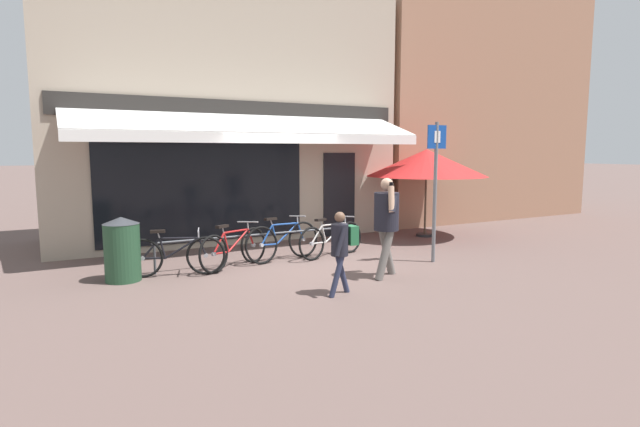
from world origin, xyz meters
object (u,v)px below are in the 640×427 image
at_px(pedestrian_child, 341,243).
at_px(litter_bin, 122,249).
at_px(cafe_parasol, 426,163).
at_px(bicycle_red, 234,248).
at_px(bicycle_blue, 283,241).
at_px(parking_sign, 435,178).
at_px(bicycle_black, 174,255).
at_px(pedestrian_adult, 386,217).
at_px(bicycle_silver, 331,239).

height_order(pedestrian_child, litter_bin, pedestrian_child).
xyz_separation_m(litter_bin, cafe_parasol, (7.31, 1.09, 1.31)).
bearing_deg(cafe_parasol, bicycle_red, -168.88).
xyz_separation_m(bicycle_blue, cafe_parasol, (4.33, 0.90, 1.46)).
bearing_deg(litter_bin, parking_sign, -13.53).
distance_m(bicycle_black, parking_sign, 5.00).
bearing_deg(bicycle_blue, parking_sign, -42.48).
bearing_deg(bicycle_black, bicycle_blue, 22.68).
bearing_deg(cafe_parasol, pedestrian_adult, -138.52).
bearing_deg(bicycle_black, cafe_parasol, 25.90).
bearing_deg(bicycle_black, bicycle_silver, 18.03).
relative_size(bicycle_red, parking_sign, 0.59).
distance_m(bicycle_silver, pedestrian_child, 2.76).
bearing_deg(pedestrian_child, litter_bin, -39.40).
bearing_deg(parking_sign, bicycle_silver, 137.63).
xyz_separation_m(bicycle_blue, pedestrian_adult, (1.02, -2.03, 0.64)).
bearing_deg(bicycle_red, bicycle_blue, -19.17).
relative_size(litter_bin, cafe_parasol, 0.36).
height_order(bicycle_black, bicycle_blue, bicycle_blue).
relative_size(bicycle_blue, bicycle_silver, 1.00).
bearing_deg(bicycle_silver, pedestrian_adult, -105.05).
xyz_separation_m(bicycle_silver, pedestrian_adult, (0.00, -1.89, 0.67)).
height_order(bicycle_red, litter_bin, litter_bin).
height_order(bicycle_red, bicycle_blue, bicycle_blue).
relative_size(bicycle_red, bicycle_blue, 0.91).
relative_size(bicycle_black, cafe_parasol, 0.56).
height_order(bicycle_blue, parking_sign, parking_sign).
xyz_separation_m(bicycle_black, pedestrian_adult, (3.17, -1.76, 0.67)).
height_order(bicycle_red, bicycle_silver, bicycle_red).
distance_m(parking_sign, cafe_parasol, 3.02).
distance_m(bicycle_black, bicycle_red, 1.11).
distance_m(pedestrian_child, litter_bin, 3.68).
xyz_separation_m(bicycle_red, bicycle_blue, (1.05, 0.15, 0.02)).
relative_size(bicycle_silver, pedestrian_adult, 1.01).
relative_size(pedestrian_adult, pedestrian_child, 1.35).
relative_size(bicycle_blue, pedestrian_child, 1.36).
distance_m(bicycle_blue, bicycle_silver, 1.03).
xyz_separation_m(bicycle_black, bicycle_red, (1.10, 0.11, 0.01)).
distance_m(bicycle_blue, pedestrian_child, 2.62).
distance_m(pedestrian_adult, cafe_parasol, 4.50).
distance_m(bicycle_blue, parking_sign, 3.19).
bearing_deg(pedestrian_adult, pedestrian_child, 21.61).
relative_size(bicycle_black, bicycle_blue, 0.97).
distance_m(bicycle_blue, cafe_parasol, 4.66).
height_order(bicycle_black, bicycle_silver, bicycle_silver).
relative_size(pedestrian_child, litter_bin, 1.18).
distance_m(pedestrian_adult, parking_sign, 1.70).
height_order(pedestrian_adult, pedestrian_child, pedestrian_adult).
distance_m(bicycle_red, pedestrian_child, 2.61).
bearing_deg(pedestrian_adult, bicycle_blue, -66.22).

